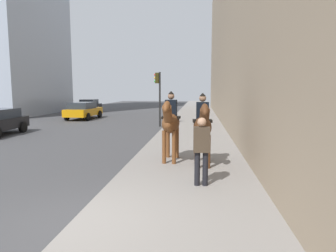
# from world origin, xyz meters

# --- Properties ---
(sidewalk_slab) EXTENTS (120.00, 3.88, 0.12)m
(sidewalk_slab) POSITION_xyz_m (0.00, -1.94, 0.06)
(sidewalk_slab) COLOR gray
(sidewalk_slab) RESTS_ON ground
(mounted_horse_near) EXTENTS (2.15, 0.62, 2.33)m
(mounted_horse_near) POSITION_xyz_m (4.84, -1.35, 1.43)
(mounted_horse_near) COLOR brown
(mounted_horse_near) RESTS_ON sidewalk_slab
(mounted_horse_far) EXTENTS (2.15, 0.64, 2.28)m
(mounted_horse_far) POSITION_xyz_m (4.37, -2.40, 1.38)
(mounted_horse_far) COLOR #4C2B16
(mounted_horse_far) RESTS_ON sidewalk_slab
(pedestrian_greeting) EXTENTS (0.28, 0.41, 1.70)m
(pedestrian_greeting) POSITION_xyz_m (2.33, -2.36, 1.10)
(pedestrian_greeting) COLOR black
(pedestrian_greeting) RESTS_ON sidewalk_slab
(car_near_lane) EXTENTS (4.38, 1.98, 1.44)m
(car_near_lane) POSITION_xyz_m (26.89, 9.79, 0.74)
(car_near_lane) COLOR black
(car_near_lane) RESTS_ON ground
(car_far_lane) EXTENTS (4.37, 2.10, 1.44)m
(car_far_lane) POSITION_xyz_m (19.57, 7.49, 0.76)
(car_far_lane) COLOR orange
(car_far_lane) RESTS_ON ground
(traffic_light_near_curb) EXTENTS (0.20, 0.44, 3.67)m
(traffic_light_near_curb) POSITION_xyz_m (15.13, 0.45, 2.47)
(traffic_light_near_curb) COLOR black
(traffic_light_near_curb) RESTS_ON ground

